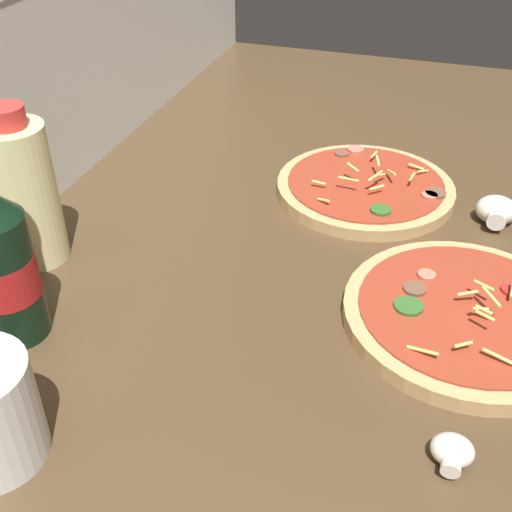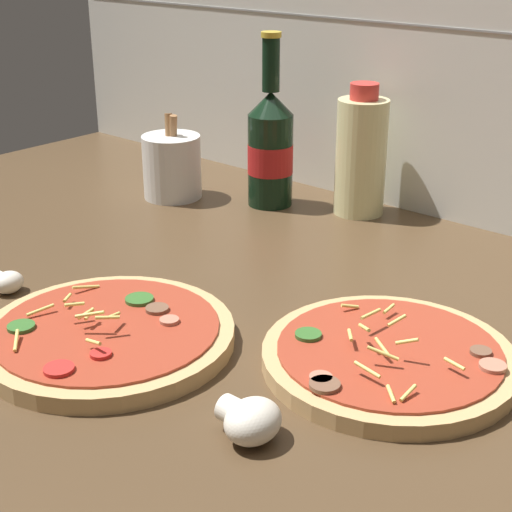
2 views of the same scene
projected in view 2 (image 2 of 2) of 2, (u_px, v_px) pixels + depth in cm
name	position (u px, v px, depth cm)	size (l,w,h in cm)	color
counter_slab	(232.00, 332.00, 87.27)	(160.00, 90.00, 2.50)	#4C3823
tile_backsplash	(454.00, 28.00, 107.66)	(160.00, 1.13, 60.00)	silver
pizza_near	(108.00, 335.00, 81.86)	(26.55, 26.55, 4.64)	tan
pizza_far	(389.00, 358.00, 77.68)	(25.29, 25.29, 4.75)	tan
beer_bottle	(270.00, 146.00, 119.98)	(7.03, 7.03, 26.34)	black
oil_bottle	(361.00, 155.00, 116.43)	(7.59, 7.59, 19.66)	beige
mushroom_left	(250.00, 420.00, 66.38)	(5.67, 5.40, 3.78)	white
mushroom_right	(7.00, 282.00, 93.40)	(3.95, 3.76, 2.63)	white
utensil_crock	(172.00, 166.00, 124.86)	(9.28, 9.28, 13.53)	silver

